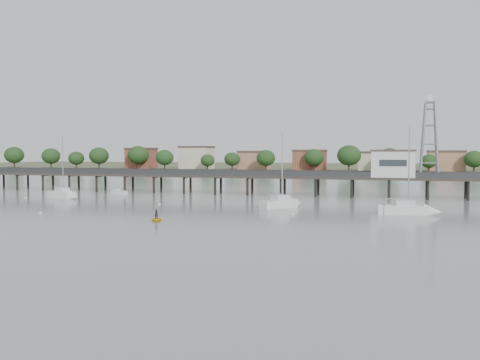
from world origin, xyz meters
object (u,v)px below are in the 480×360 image
object	(u,v)px
pier	(266,177)
sailboat_c	(285,203)
yellow_dinghy	(156,221)
sailboat_b	(66,195)
white_tender	(119,193)
lattice_tower	(429,140)
sailboat_d	(414,210)

from	to	relation	value
pier	sailboat_c	world-z (taller)	sailboat_c
pier	yellow_dinghy	size ratio (longest dim) A/B	56.07
pier	sailboat_b	xyz separation A→B (m)	(-34.72, -18.62, -3.15)
sailboat_c	yellow_dinghy	xyz separation A→B (m)	(-12.59, -21.12, -0.65)
sailboat_b	yellow_dinghy	bearing A→B (deg)	-20.37
pier	white_tender	distance (m)	30.80
sailboat_c	yellow_dinghy	world-z (taller)	sailboat_c
sailboat_c	pier	bearing A→B (deg)	56.27
lattice_tower	sailboat_d	size ratio (longest dim) A/B	1.19
lattice_tower	sailboat_d	distance (m)	29.88
lattice_tower	white_tender	size ratio (longest dim) A/B	4.20
pier	lattice_tower	xyz separation A→B (m)	(31.50, 0.00, 7.31)
yellow_dinghy	pier	bearing A→B (deg)	57.43
lattice_tower	sailboat_b	bearing A→B (deg)	-164.29
lattice_tower	sailboat_b	xyz separation A→B (m)	(-66.22, -18.62, -10.45)
sailboat_c	white_tender	distance (m)	41.58
lattice_tower	yellow_dinghy	distance (m)	57.71
sailboat_d	sailboat_c	bearing A→B (deg)	162.08
sailboat_d	lattice_tower	bearing A→B (deg)	78.65
white_tender	lattice_tower	bearing A→B (deg)	24.05
sailboat_c	white_tender	bearing A→B (deg)	103.21
sailboat_d	yellow_dinghy	xyz separation A→B (m)	(-31.99, -16.41, -0.64)
lattice_tower	sailboat_b	world-z (taller)	lattice_tower
sailboat_d	sailboat_b	size ratio (longest dim) A/B	1.05
pier	white_tender	size ratio (longest dim) A/B	40.67
lattice_tower	white_tender	world-z (taller)	lattice_tower
pier	white_tender	bearing A→B (deg)	-166.45
pier	lattice_tower	world-z (taller)	lattice_tower
sailboat_b	yellow_dinghy	world-z (taller)	sailboat_b
pier	lattice_tower	size ratio (longest dim) A/B	9.68
sailboat_b	sailboat_d	bearing A→B (deg)	11.03
sailboat_b	yellow_dinghy	xyz separation A→B (m)	(30.79, -25.57, -0.65)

